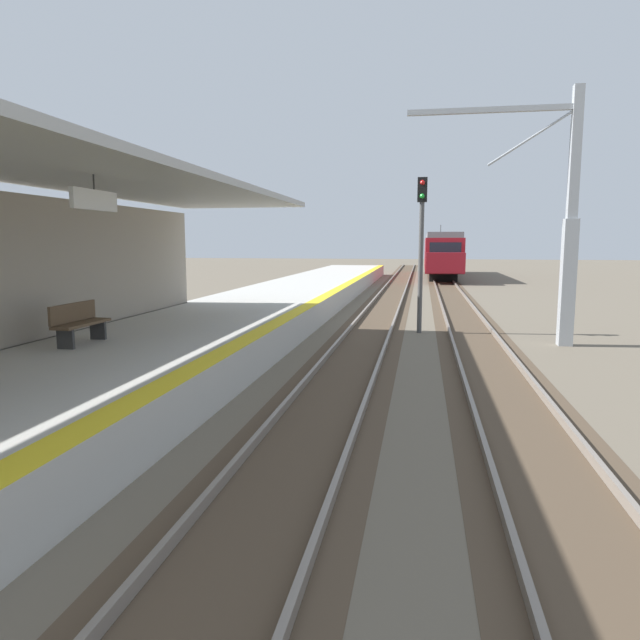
{
  "coord_description": "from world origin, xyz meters",
  "views": [
    {
      "loc": [
        3.61,
        0.8,
        3.06
      ],
      "look_at": [
        2.37,
        7.78,
        2.1
      ],
      "focal_mm": 32.1,
      "sensor_mm": 36.0,
      "label": 1
    }
  ],
  "objects": [
    {
      "name": "rail_signal_post",
      "position": [
        3.57,
        20.42,
        3.19
      ],
      "size": [
        0.32,
        0.34,
        5.2
      ],
      "color": "#4C4C4C",
      "rests_on": "ground"
    },
    {
      "name": "track_pair_middle",
      "position": [
        5.3,
        20.0,
        0.05
      ],
      "size": [
        2.34,
        120.0,
        0.16
      ],
      "color": "#4C3D2D",
      "rests_on": "ground"
    },
    {
      "name": "approaching_train",
      "position": [
        5.3,
        53.26,
        2.18
      ],
      "size": [
        2.93,
        19.6,
        4.76
      ],
      "color": "maroon",
      "rests_on": "ground"
    },
    {
      "name": "station_platform",
      "position": [
        -2.5,
        16.0,
        0.45
      ],
      "size": [
        5.0,
        80.0,
        0.91
      ],
      "color": "#B7B5AD",
      "rests_on": "ground"
    },
    {
      "name": "track_pair_nearest_platform",
      "position": [
        1.9,
        20.0,
        0.05
      ],
      "size": [
        2.34,
        120.0,
        0.16
      ],
      "color": "#4C3D2D",
      "rests_on": "ground"
    },
    {
      "name": "catenary_pylon_far_side",
      "position": [
        7.57,
        18.74,
        3.6
      ],
      "size": [
        5.0,
        0.4,
        7.5
      ],
      "color": "#9EA3A8",
      "rests_on": "ground"
    },
    {
      "name": "platform_bench",
      "position": [
        -3.6,
        11.83,
        1.37
      ],
      "size": [
        0.45,
        1.6,
        0.88
      ],
      "color": "brown",
      "rests_on": "station_platform"
    }
  ]
}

